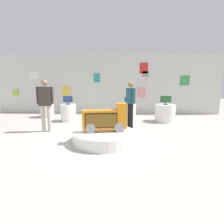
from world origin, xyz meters
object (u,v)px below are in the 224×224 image
Objects in this scene: novelty_firetruck_tv at (105,120)px; display_pedestal_center_rear at (128,112)px; tv_on_center_rear at (129,100)px; tv_on_right_rear at (46,97)px; display_pedestal_left_rear at (165,113)px; tv_on_far_right at (68,100)px; tv_on_left_rear at (166,100)px; shopper_browsing_near_truck at (130,101)px; display_pedestal_right_rear at (47,110)px; shopper_browsing_rear at (45,102)px; display_pedestal_far_right at (68,113)px; main_display_pedestal at (105,137)px.

display_pedestal_center_rear is (0.74, 3.08, -0.26)m from novelty_firetruck_tv.
tv_on_center_rear is 3.92m from tv_on_right_rear.
novelty_firetruck_tv is 1.45× the size of display_pedestal_left_rear.
display_pedestal_left_rear is 2.23× the size of tv_on_far_right.
tv_on_left_rear is 0.26× the size of shopper_browsing_near_truck.
tv_on_right_rear is at bearing 154.97° from shopper_browsing_near_truck.
display_pedestal_right_rear is at bearing 104.60° from tv_on_right_rear.
tv_on_center_rear is 0.22× the size of shopper_browsing_rear.
novelty_firetruck_tv is 0.70× the size of shopper_browsing_rear.
tv_on_far_right is (-2.59, -0.36, 0.54)m from display_pedestal_center_rear.
display_pedestal_left_rear is at bearing 1.85° from display_pedestal_far_right.
display_pedestal_right_rear is at bearing 146.93° from display_pedestal_far_right.
tv_on_left_rear reaches higher than display_pedestal_far_right.
shopper_browsing_near_truck is (-1.53, -1.11, 0.62)m from display_pedestal_left_rear.
main_display_pedestal is 3.18m from display_pedestal_center_rear.
display_pedestal_right_rear is (-3.13, 3.56, 0.21)m from main_display_pedestal.
tv_on_center_rear is at bearing 7.75° from display_pedestal_far_right.
tv_on_center_rear is 2.67m from display_pedestal_far_right.
novelty_firetruck_tv is 0.73× the size of shopper_browsing_near_truck.
tv_on_far_right is (1.30, -0.85, -0.04)m from tv_on_right_rear.
novelty_firetruck_tv is 1.67× the size of display_pedestal_right_rear.
shopper_browsing_rear is at bearing -165.39° from shopper_browsing_near_truck.
tv_on_center_rear is (0.74, 3.07, 0.28)m from novelty_firetruck_tv.
novelty_firetruck_tv is at bearing -55.77° from tv_on_far_right.
tv_on_left_rear is 4.74m from shopper_browsing_rear.
main_display_pedestal is at bearing -103.98° from display_pedestal_center_rear.
display_pedestal_left_rear and display_pedestal_right_rear have the same top height.
main_display_pedestal is at bearing 172.92° from novelty_firetruck_tv.
tv_on_left_rear is 5.52m from display_pedestal_right_rear.
main_display_pedestal is 4.75m from display_pedestal_right_rear.
tv_on_left_rear reaches higher than display_pedestal_center_rear.
display_pedestal_center_rear is 0.42× the size of shopper_browsing_rear.
novelty_firetruck_tv reaches higher than main_display_pedestal.
shopper_browsing_near_truck is 0.97× the size of shopper_browsing_rear.
tv_on_far_right is at bearing 82.57° from shopper_browsing_rear.
tv_on_left_rear is 0.61× the size of display_pedestal_center_rear.
tv_on_right_rear is (-5.44, 0.71, 0.03)m from tv_on_left_rear.
tv_on_far_right is at bearing -178.10° from display_pedestal_left_rear.
shopper_browsing_near_truck reaches higher than display_pedestal_left_rear.
display_pedestal_right_rear is 0.59m from tv_on_right_rear.
shopper_browsing_near_truck is (0.76, 1.74, 0.36)m from novelty_firetruck_tv.
display_pedestal_center_rear is at bearing 171.79° from display_pedestal_left_rear.
shopper_browsing_rear is (-2.05, 1.00, 0.86)m from main_display_pedestal.
novelty_firetruck_tv reaches higher than display_pedestal_far_right.
tv_on_left_rear is 0.61× the size of display_pedestal_far_right.
display_pedestal_center_rear and display_pedestal_far_right have the same top height.
main_display_pedestal is 3.89× the size of tv_on_left_rear.
main_display_pedestal is 3.25m from tv_on_center_rear.
tv_on_far_right is (-4.14, -0.14, 0.54)m from display_pedestal_left_rear.
tv_on_center_rear is 0.53× the size of display_pedestal_right_rear.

